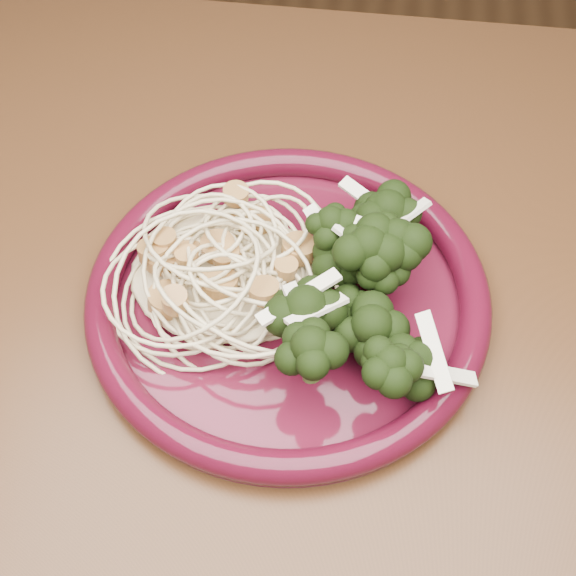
{
  "coord_description": "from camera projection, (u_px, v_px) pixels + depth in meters",
  "views": [
    {
      "loc": [
        0.16,
        -0.32,
        1.23
      ],
      "look_at": [
        0.11,
        0.03,
        0.77
      ],
      "focal_mm": 50.0,
      "sensor_mm": 36.0,
      "label": 1
    }
  ],
  "objects": [
    {
      "name": "dining_table",
      "position": [
        149.0,
        386.0,
        0.67
      ],
      "size": [
        1.2,
        0.8,
        0.75
      ],
      "color": "#472814",
      "rests_on": "ground"
    },
    {
      "name": "dinner_plate",
      "position": [
        288.0,
        295.0,
        0.59
      ],
      "size": [
        0.36,
        0.36,
        0.02
      ],
      "rotation": [
        0.0,
        0.0,
        -0.25
      ],
      "color": "#430C1B",
      "rests_on": "dining_table"
    },
    {
      "name": "spaghetti_pile",
      "position": [
        225.0,
        266.0,
        0.59
      ],
      "size": [
        0.17,
        0.16,
        0.03
      ],
      "primitive_type": "ellipsoid",
      "rotation": [
        0.0,
        0.0,
        -0.25
      ],
      "color": "beige",
      "rests_on": "dinner_plate"
    },
    {
      "name": "scallop_cluster",
      "position": [
        222.0,
        232.0,
        0.56
      ],
      "size": [
        0.16,
        0.16,
        0.04
      ],
      "primitive_type": null,
      "rotation": [
        0.0,
        0.0,
        -0.25
      ],
      "color": "#B78749",
      "rests_on": "spaghetti_pile"
    },
    {
      "name": "broccoli_pile",
      "position": [
        370.0,
        300.0,
        0.55
      ],
      "size": [
        0.14,
        0.19,
        0.06
      ],
      "primitive_type": "ellipsoid",
      "rotation": [
        0.0,
        0.0,
        -0.25
      ],
      "color": "black",
      "rests_on": "dinner_plate"
    },
    {
      "name": "onion_garnish",
      "position": [
        374.0,
        268.0,
        0.52
      ],
      "size": [
        0.1,
        0.12,
        0.05
      ],
      "primitive_type": null,
      "rotation": [
        0.0,
        0.0,
        -0.25
      ],
      "color": "#F0EBCE",
      "rests_on": "broccoli_pile"
    }
  ]
}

